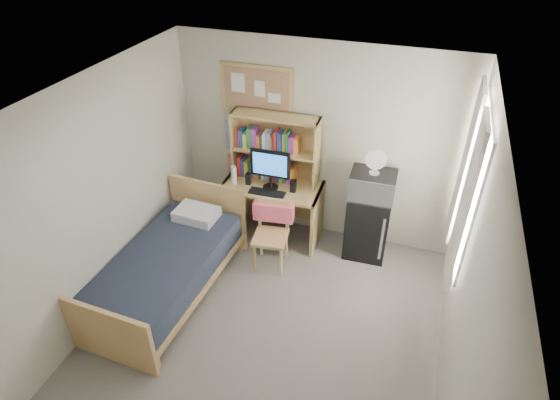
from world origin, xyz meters
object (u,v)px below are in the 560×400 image
(monitor, at_px, (270,170))
(desk, at_px, (272,211))
(mini_fridge, at_px, (368,224))
(speaker_right, at_px, (293,186))
(bed, at_px, (167,273))
(speaker_left, at_px, (248,179))
(microwave, at_px, (373,185))
(desk_fan, at_px, (376,162))
(desk_chair, at_px, (270,237))
(bulletin_board, at_px, (257,90))

(monitor, bearing_deg, desk, 90.00)
(mini_fridge, bearing_deg, speaker_right, -175.41)
(desk, height_order, bed, desk)
(mini_fridge, relative_size, speaker_left, 5.68)
(desk, distance_m, microwave, 1.42)
(desk_fan, bearing_deg, desk_chair, -151.74)
(desk_fan, bearing_deg, microwave, 114.51)
(monitor, bearing_deg, microwave, 3.12)
(monitor, bearing_deg, speaker_right, -0.00)
(desk_chair, distance_m, speaker_left, 0.83)
(bed, distance_m, microwave, 2.63)
(desk_chair, height_order, microwave, microwave)
(speaker_right, height_order, microwave, microwave)
(desk_chair, distance_m, speaker_right, 0.70)
(bulletin_board, height_order, microwave, bulletin_board)
(bed, height_order, monitor, monitor)
(desk, relative_size, monitor, 2.38)
(desk, height_order, microwave, microwave)
(desk_chair, xyz_separation_m, speaker_right, (0.12, 0.54, 0.44))
(speaker_right, bearing_deg, speaker_left, 180.00)
(speaker_right, relative_size, desk_fan, 0.55)
(microwave, relative_size, desk_fan, 1.77)
(bulletin_board, height_order, desk_fan, bulletin_board)
(speaker_left, bearing_deg, bed, -111.56)
(bulletin_board, bearing_deg, mini_fridge, -9.56)
(microwave, bearing_deg, monitor, -177.56)
(desk_fan, bearing_deg, speaker_left, -178.15)
(desk_fan, bearing_deg, bed, -146.81)
(speaker_right, bearing_deg, bed, -130.18)
(speaker_left, relative_size, microwave, 0.29)
(speaker_right, distance_m, microwave, 0.98)
(bulletin_board, bearing_deg, desk, -46.87)
(bulletin_board, xyz_separation_m, desk, (0.30, -0.32, -1.52))
(desk, relative_size, speaker_right, 7.60)
(desk_chair, bearing_deg, desk_fan, 23.09)
(mini_fridge, height_order, speaker_right, speaker_right)
(monitor, xyz_separation_m, speaker_right, (0.30, 0.01, -0.18))
(bulletin_board, height_order, desk, bulletin_board)
(microwave, bearing_deg, desk_chair, -151.74)
(desk, relative_size, bed, 0.63)
(monitor, relative_size, microwave, 1.00)
(bulletin_board, distance_m, monitor, 0.98)
(desk, xyz_separation_m, speaker_right, (0.30, -0.05, 0.48))
(bulletin_board, bearing_deg, speaker_left, -89.41)
(mini_fridge, xyz_separation_m, speaker_right, (-0.96, -0.11, 0.44))
(monitor, xyz_separation_m, desk_fan, (1.26, 0.10, 0.28))
(monitor, xyz_separation_m, speaker_left, (-0.30, -0.01, -0.19))
(mini_fridge, relative_size, bed, 0.43)
(bed, height_order, microwave, microwave)
(speaker_right, distance_m, desk_fan, 1.07)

